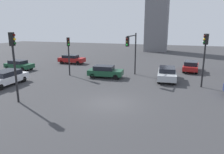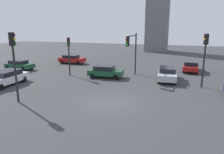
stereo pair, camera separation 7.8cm
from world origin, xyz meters
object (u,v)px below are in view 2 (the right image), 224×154
Objects in this scene: traffic_light_2 at (14,55)px; car_3 at (6,78)px; car_5 at (72,59)px; car_6 at (105,71)px; car_4 at (167,74)px; car_1 at (191,66)px; traffic_light_1 at (205,51)px; car_7 at (19,65)px; traffic_light_3 at (69,49)px; traffic_light_0 at (132,46)px.

traffic_light_2 is 6.71m from car_3.
car_6 is at bearing -41.74° from car_5.
car_3 is 16.95m from car_4.
car_3 is (-18.04, -12.91, 0.03)m from car_1.
car_3 is 1.13× the size of car_5.
car_5 is at bearing -58.70° from traffic_light_1.
car_5 is 7.96m from car_7.
traffic_light_1 is at bearing 48.75° from traffic_light_3.
car_7 is (-15.55, -0.56, -2.89)m from traffic_light_0.
traffic_light_1 is 1.09× the size of car_3.
car_1 is at bearing 151.46° from car_4.
traffic_light_2 is 1.30× the size of car_5.
traffic_light_0 is 0.93× the size of traffic_light_2.
traffic_light_0 is at bearing -96.52° from car_4.
car_7 is (-8.27, 0.89, -2.50)m from traffic_light_3.
car_1 is at bearing 34.48° from traffic_light_2.
car_4 is (4.08, -0.18, -2.83)m from traffic_light_0.
traffic_light_0 is at bearing -50.06° from traffic_light_1.
traffic_light_2 is 21.44m from car_1.
traffic_light_1 is at bearing 15.80° from traffic_light_2.
car_1 is (13.28, 16.56, -3.02)m from traffic_light_2.
car_1 is at bearing 133.98° from traffic_light_0.
traffic_light_0 is 12.74m from traffic_light_2.
traffic_light_1 is at bearing 104.95° from car_3.
traffic_light_2 is at bearing -45.27° from car_7.
car_1 is (14.01, 7.07, -2.46)m from traffic_light_3.
traffic_light_0 is 12.96m from car_5.
car_5 is 1.03× the size of car_7.
car_3 is at bearing 129.94° from car_1.
car_1 is 17.84m from car_5.
traffic_light_1 is 1.09× the size of car_4.
car_4 reaches higher than car_6.
traffic_light_0 is 1.11× the size of traffic_light_3.
car_3 reaches higher than car_1.
car_7 is (-12.73, 0.57, -0.04)m from car_6.
traffic_light_2 is 1.32× the size of car_6.
car_4 is at bearing 113.90° from car_3.
traffic_light_2 is 15.41m from car_4.
car_4 is at bearing 91.54° from traffic_light_0.
traffic_light_3 reaches higher than car_7.
car_3 is 13.33m from car_5.
traffic_light_0 is 1.23× the size of car_6.
car_6 reaches higher than car_1.
traffic_light_0 is at bearing 61.95° from traffic_light_3.
traffic_light_1 is (7.49, -1.96, 0.01)m from traffic_light_0.
car_4 is 1.13× the size of car_5.
traffic_light_0 reaches higher than car_3.
traffic_light_0 is 1.24× the size of car_7.
car_7 is at bearing -124.82° from car_5.
traffic_light_1 is 1.24× the size of car_5.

